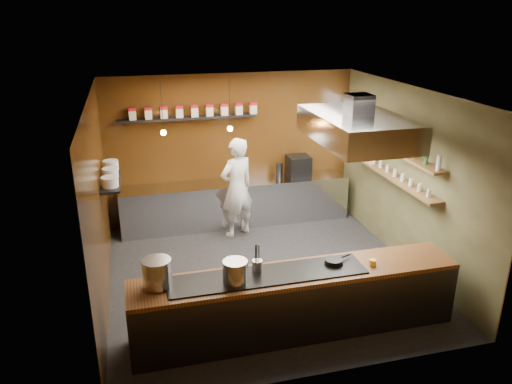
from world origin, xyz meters
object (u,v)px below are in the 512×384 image
object	(u,v)px
extractor_hood	(357,128)
chef	(237,188)
stockpot_large	(157,273)
stockpot_small	(235,272)
espresso_machine	(298,166)

from	to	relation	value
extractor_hood	chef	world-z (taller)	extractor_hood
stockpot_large	stockpot_small	distance (m)	0.96
extractor_hood	chef	distance (m)	2.90
espresso_machine	extractor_hood	bearing A→B (deg)	-90.83
espresso_machine	stockpot_small	bearing A→B (deg)	-119.93
stockpot_small	espresso_machine	distance (m)	4.41
extractor_hood	stockpot_small	distance (m)	2.88
stockpot_small	chef	xyz separation A→B (m)	(0.74, 3.31, -0.12)
extractor_hood	chef	size ratio (longest dim) A/B	1.03
extractor_hood	espresso_machine	distance (m)	2.92
stockpot_small	espresso_machine	xyz separation A→B (m)	(2.16, 3.85, 0.04)
espresso_machine	chef	world-z (taller)	chef
stockpot_small	espresso_machine	size ratio (longest dim) A/B	0.71
chef	espresso_machine	bearing A→B (deg)	177.55
stockpot_small	espresso_machine	bearing A→B (deg)	60.75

